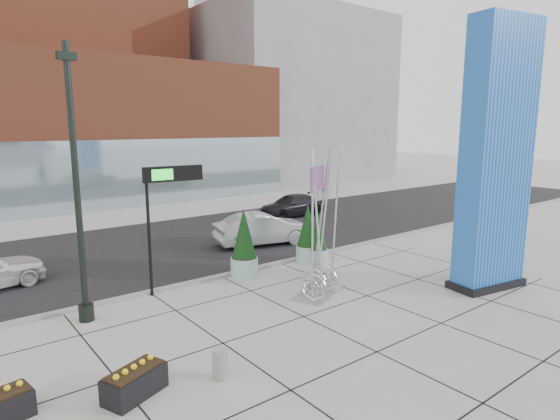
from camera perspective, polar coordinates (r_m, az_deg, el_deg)
ground at (r=15.47m, az=-2.43°, el=-12.61°), size 160.00×160.00×0.00m
street_asphalt at (r=23.90m, az=-16.60°, el=-4.71°), size 80.00×12.00×0.02m
curb_edge at (r=18.64m, az=-9.70°, el=-8.51°), size 80.00×0.30×0.12m
tower_podium at (r=39.71m, az=-24.85°, el=8.60°), size 34.00×10.00×11.00m
tower_glass_front at (r=35.23m, az=-22.65°, el=3.76°), size 34.00×0.60×5.00m
building_grey_parking at (r=55.54m, az=0.11°, el=13.36°), size 20.00×18.00×18.00m
blue_pylon at (r=18.67m, az=24.82°, el=5.31°), size 3.10×1.79×9.74m
lamp_post at (r=15.27m, az=-23.34°, el=-0.34°), size 0.53×0.46×8.37m
public_art_sculpture at (r=16.91m, az=4.90°, el=-5.64°), size 2.60×2.04×5.28m
concrete_bollard at (r=11.91m, az=-7.31°, el=-18.11°), size 0.38×0.38×0.74m
overhead_street_sign at (r=17.05m, az=-13.52°, el=3.04°), size 2.17×0.36×4.60m
round_planter_east at (r=20.66m, az=4.64°, el=-3.56°), size 0.92×0.92×2.30m
round_planter_mid at (r=20.87m, az=3.39°, el=-2.99°), size 1.04×1.04×2.60m
round_planter_west at (r=18.83m, az=-4.41°, el=-4.21°), size 1.11×1.11×2.77m
box_planter_north at (r=11.65m, az=-17.29°, el=-19.30°), size 1.56×1.18×0.77m
car_silver_mid at (r=23.80m, az=-2.06°, el=-2.35°), size 5.20×2.82×1.63m
car_dark_east at (r=31.32m, az=1.44°, el=0.52°), size 4.86×1.98×1.41m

